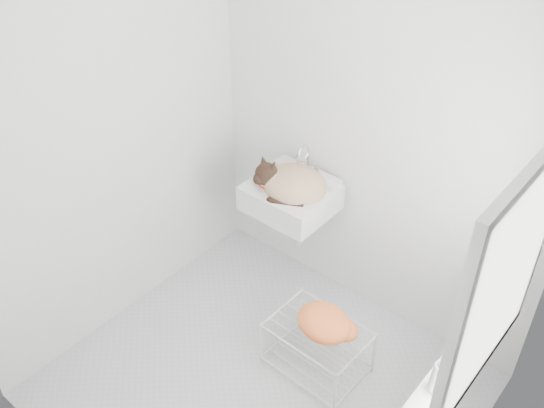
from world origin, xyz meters
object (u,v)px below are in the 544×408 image
Objects in this scene: sink at (291,187)px; bottle_a at (437,390)px; wire_rack at (317,349)px; cat at (291,183)px; bottle_b at (463,356)px; bottle_c at (478,334)px.

sink reaches higher than bottle_a.
cat is at bearing 142.75° from wire_rack.
bottle_a is 0.86× the size of bottle_b.
cat is at bearing 151.07° from bottle_a.
sink reaches higher than bottle_c.
bottle_b reaches higher than bottle_c.
bottle_a is 0.40m from bottle_c.
bottle_c is (1.38, -0.38, 0.00)m from sink.
bottle_a is (0.84, -0.35, 0.70)m from wire_rack.
cat reaches higher than bottle_c.
sink is at bearing 115.53° from cat.
bottle_c is (0.84, 0.04, 0.70)m from wire_rack.
wire_rack is at bearing 157.13° from bottle_a.
sink reaches higher than wire_rack.
bottle_c is at bearing 90.00° from bottle_a.
cat is 2.16× the size of bottle_b.
bottle_b is (1.38, -0.54, 0.00)m from sink.
bottle_b is (0.84, -0.12, 0.70)m from wire_rack.
bottle_c reaches higher than wire_rack.
cat is 1.42m from bottle_c.
cat is at bearing -52.39° from sink.
sink is 2.36× the size of bottle_b.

